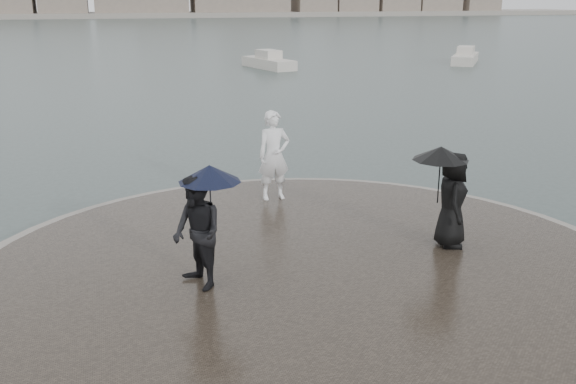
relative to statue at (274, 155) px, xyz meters
name	(u,v)px	position (x,y,z in m)	size (l,w,h in m)	color
kerb_ring	(308,283)	(-0.50, -4.33, -1.25)	(12.50, 12.50, 0.32)	gray
quay_tip	(308,282)	(-0.50, -4.33, -1.23)	(11.90, 11.90, 0.36)	#2D261E
statue	(274,155)	(0.00, 0.00, 0.00)	(0.77, 0.50, 2.10)	white
visitor_left	(200,222)	(-2.35, -4.35, 0.08)	(1.26, 1.17, 2.04)	black
visitor_right	(449,189)	(2.45, -3.79, 0.08)	(1.22, 1.16, 1.95)	black
boats	(252,65)	(6.13, 30.05, -1.03)	(39.41, 9.31, 1.50)	beige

